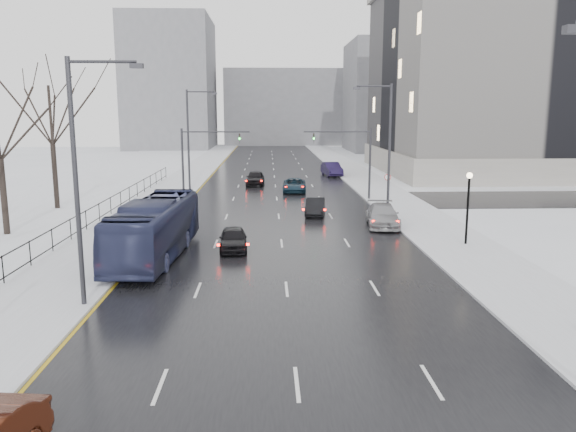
{
  "coord_description": "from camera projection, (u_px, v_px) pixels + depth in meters",
  "views": [
    {
      "loc": [
        -0.81,
        -2.29,
        7.91
      ],
      "look_at": [
        0.24,
        26.85,
        2.5
      ],
      "focal_mm": 35.0,
      "sensor_mm": 36.0,
      "label": 1
    }
  ],
  "objects": [
    {
      "name": "park_strip",
      "position": [
        94.0,
        184.0,
        61.96
      ],
      "size": [
        14.0,
        150.0,
        0.12
      ],
      "primitive_type": "cube",
      "color": "white",
      "rests_on": "ground"
    },
    {
      "name": "tree_park_e",
      "position": [
        58.0,
        209.0,
        46.31
      ],
      "size": [
        9.45,
        9.45,
        13.5
      ],
      "primitive_type": null,
      "color": "black",
      "rests_on": "ground"
    },
    {
      "name": "streetlight_l_near",
      "position": [
        81.0,
        171.0,
        22.06
      ],
      "size": [
        2.95,
        0.25,
        10.0
      ],
      "color": "#2D2D33",
      "rests_on": "ground"
    },
    {
      "name": "bldg_far_left",
      "position": [
        171.0,
        84.0,
        123.21
      ],
      "size": [
        18.0,
        22.0,
        28.0
      ],
      "primitive_type": "cube",
      "color": "slate",
      "rests_on": "ground"
    },
    {
      "name": "streetlight_r_mid",
      "position": [
        387.0,
        143.0,
        42.29
      ],
      "size": [
        2.95,
        0.25,
        10.0
      ],
      "color": "#2D2D33",
      "rests_on": "ground"
    },
    {
      "name": "sedan_center_far",
      "position": [
        255.0,
        178.0,
        61.17
      ],
      "size": [
        2.09,
        4.77,
        1.6
      ],
      "primitive_type": "imported",
      "rotation": [
        0.0,
        0.0,
        -0.04
      ],
      "color": "black",
      "rests_on": "road"
    },
    {
      "name": "sedan_right_near",
      "position": [
        315.0,
        207.0,
        43.42
      ],
      "size": [
        1.92,
        4.19,
        1.33
      ],
      "primitive_type": "imported",
      "rotation": [
        0.0,
        0.0,
        -0.13
      ],
      "color": "black",
      "rests_on": "road"
    },
    {
      "name": "sedan_right_far",
      "position": [
        383.0,
        215.0,
        39.21
      ],
      "size": [
        2.69,
        5.44,
        1.52
      ],
      "primitive_type": "imported",
      "rotation": [
        0.0,
        0.0,
        -0.11
      ],
      "color": "gray",
      "rests_on": "road"
    },
    {
      "name": "lamppost_r_mid",
      "position": [
        468.0,
        198.0,
        33.05
      ],
      "size": [
        0.36,
        0.36,
        4.28
      ],
      "color": "black",
      "rests_on": "sidewalk_right"
    },
    {
      "name": "bldg_far_right",
      "position": [
        407.0,
        97.0,
        115.71
      ],
      "size": [
        24.0,
        20.0,
        22.0
      ],
      "primitive_type": "cube",
      "color": "slate",
      "rests_on": "ground"
    },
    {
      "name": "bus",
      "position": [
        155.0,
        228.0,
        30.66
      ],
      "size": [
        3.37,
        11.69,
        3.22
      ],
      "primitive_type": "imported",
      "rotation": [
        0.0,
        0.0,
        -0.06
      ],
      "color": "#2A2F52",
      "rests_on": "road"
    },
    {
      "name": "bldg_far_center",
      "position": [
        287.0,
        108.0,
        139.78
      ],
      "size": [
        30.0,
        18.0,
        18.0
      ],
      "primitive_type": "cube",
      "color": "slate",
      "rests_on": "ground"
    },
    {
      "name": "civic_building",
      "position": [
        540.0,
        87.0,
        73.67
      ],
      "size": [
        41.0,
        31.0,
        24.8
      ],
      "color": "gray",
      "rests_on": "ground"
    },
    {
      "name": "sedan_right_cross",
      "position": [
        294.0,
        185.0,
        56.08
      ],
      "size": [
        2.5,
        4.98,
        1.35
      ],
      "primitive_type": "imported",
      "rotation": [
        0.0,
        0.0,
        -0.05
      ],
      "color": "#132939",
      "rests_on": "road"
    },
    {
      "name": "cross_road",
      "position": [
        277.0,
        200.0,
        50.88
      ],
      "size": [
        130.0,
        10.0,
        0.04
      ],
      "primitive_type": "cube",
      "color": "black",
      "rests_on": "ground"
    },
    {
      "name": "tree_park_d",
      "position": [
        7.0,
        236.0,
        36.5
      ],
      "size": [
        8.75,
        8.75,
        12.5
      ],
      "primitive_type": null,
      "color": "black",
      "rests_on": "ground"
    },
    {
      "name": "sedan_right_distant",
      "position": [
        332.0,
        169.0,
        70.14
      ],
      "size": [
        2.42,
        5.34,
        1.7
      ],
      "primitive_type": "imported",
      "rotation": [
        0.0,
        0.0,
        0.12
      ],
      "color": "#1B1236",
      "rests_on": "road"
    },
    {
      "name": "sidewalk_left",
      "position": [
        181.0,
        184.0,
        62.29
      ],
      "size": [
        5.0,
        150.0,
        0.16
      ],
      "primitive_type": "cube",
      "color": "silver",
      "rests_on": "ground"
    },
    {
      "name": "sidewalk_right",
      "position": [
        368.0,
        183.0,
        63.04
      ],
      "size": [
        5.0,
        150.0,
        0.16
      ],
      "primitive_type": "cube",
      "color": "silver",
      "rests_on": "ground"
    },
    {
      "name": "streetlight_l_far",
      "position": [
        191.0,
        137.0,
        53.5
      ],
      "size": [
        2.95,
        0.25,
        10.0
      ],
      "color": "#2D2D33",
      "rests_on": "ground"
    },
    {
      "name": "road",
      "position": [
        275.0,
        184.0,
        62.67
      ],
      "size": [
        16.0,
        150.0,
        0.04
      ],
      "primitive_type": "cube",
      "color": "black",
      "rests_on": "ground"
    },
    {
      "name": "sedan_center_near",
      "position": [
        233.0,
        239.0,
        32.42
      ],
      "size": [
        1.78,
        3.97,
        1.32
      ],
      "primitive_type": "imported",
      "rotation": [
        0.0,
        0.0,
        0.06
      ],
      "color": "black",
      "rests_on": "road"
    },
    {
      "name": "mast_signal_left",
      "position": [
        195.0,
        156.0,
        49.87
      ],
      "size": [
        6.1,
        0.33,
        6.5
      ],
      "color": "#2D2D33",
      "rests_on": "ground"
    },
    {
      "name": "no_uturn_sign",
      "position": [
        388.0,
        180.0,
        46.86
      ],
      "size": [
        0.6,
        0.06,
        2.7
      ],
      "color": "#2D2D33",
      "rests_on": "sidewalk_right"
    },
    {
      "name": "mast_signal_right",
      "position": [
        358.0,
        155.0,
        50.4
      ],
      "size": [
        6.1,
        0.33,
        6.5
      ],
      "color": "#2D2D33",
      "rests_on": "ground"
    },
    {
      "name": "iron_fence",
      "position": [
        59.0,
        235.0,
        32.57
      ],
      "size": [
        0.06,
        70.0,
        1.3
      ],
      "color": "black",
      "rests_on": "sidewalk_left"
    }
  ]
}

